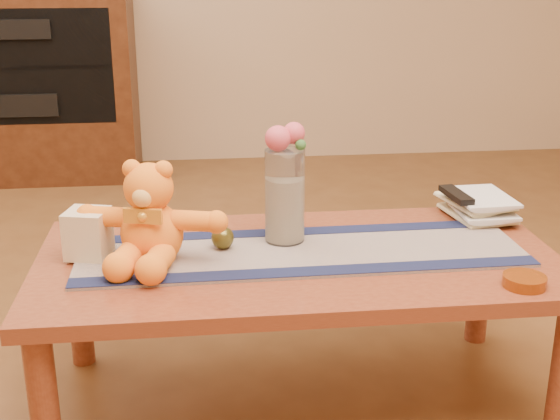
{
  "coord_description": "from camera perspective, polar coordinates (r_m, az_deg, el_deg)",
  "views": [
    {
      "loc": [
        -0.26,
        -1.85,
        1.21
      ],
      "look_at": [
        -0.05,
        0.0,
        0.58
      ],
      "focal_mm": 47.94,
      "sensor_mm": 36.0,
      "label": 1
    }
  ],
  "objects": [
    {
      "name": "book_bottom",
      "position": [
        2.34,
        13.05,
        -0.53
      ],
      "size": [
        0.2,
        0.24,
        0.02
      ],
      "primitive_type": "imported",
      "rotation": [
        0.0,
        0.0,
        0.15
      ],
      "color": "beige",
      "rests_on": "coffee_table_top"
    },
    {
      "name": "rose_right",
      "position": [
        2.02,
        1.07,
        5.89
      ],
      "size": [
        0.06,
        0.06,
        0.06
      ],
      "primitive_type": "sphere",
      "color": "#CF495A",
      "rests_on": "glass_vase"
    },
    {
      "name": "leaf_sprig",
      "position": [
        2.0,
        1.59,
        4.99
      ],
      "size": [
        0.03,
        0.03,
        0.03
      ],
      "primitive_type": "sphere",
      "color": "#33662D",
      "rests_on": "glass_vase"
    },
    {
      "name": "book_upper",
      "position": [
        2.32,
        12.96,
        0.37
      ],
      "size": [
        0.21,
        0.25,
        0.02
      ],
      "primitive_type": "imported",
      "rotation": [
        0.0,
        0.0,
        0.2
      ],
      "color": "beige",
      "rests_on": "book_lower"
    },
    {
      "name": "media_cabinet",
      "position": [
        4.48,
        -18.82,
        9.26
      ],
      "size": [
        1.2,
        0.5,
        1.1
      ],
      "primitive_type": "cube",
      "color": "#32170B",
      "rests_on": "floor"
    },
    {
      "name": "amber_dish",
      "position": [
        1.92,
        18.14,
        -5.18
      ],
      "size": [
        0.13,
        0.13,
        0.03
      ],
      "primitive_type": "cylinder",
      "rotation": [
        0.0,
        0.0,
        0.29
      ],
      "color": "#BF5914",
      "rests_on": "coffee_table_top"
    },
    {
      "name": "bronze_ball",
      "position": [
        2.04,
        -4.4,
        -2.12
      ],
      "size": [
        0.07,
        0.07,
        0.06
      ],
      "primitive_type": "sphere",
      "rotation": [
        0.0,
        0.0,
        -0.08
      ],
      "color": "#484318",
      "rests_on": "persian_runner"
    },
    {
      "name": "glass_vase",
      "position": [
        2.06,
        0.37,
        1.08
      ],
      "size": [
        0.11,
        0.11,
        0.26
      ],
      "primitive_type": "cylinder",
      "color": "silver",
      "rests_on": "persian_runner"
    },
    {
      "name": "candle_wick",
      "position": [
        2.01,
        -14.59,
        0.11
      ],
      "size": [
        0.0,
        0.0,
        0.01
      ],
      "primitive_type": "cylinder",
      "rotation": [
        0.0,
        0.0,
        -0.24
      ],
      "color": "black",
      "rests_on": "pillar_candle"
    },
    {
      "name": "stereo_upper",
      "position": [
        4.32,
        -19.6,
        13.0
      ],
      "size": [
        0.42,
        0.28,
        0.1
      ],
      "primitive_type": "cube",
      "color": "black",
      "rests_on": "media_cabinet"
    },
    {
      "name": "cabinet_cavity",
      "position": [
        4.24,
        -19.61,
        10.2
      ],
      "size": [
        1.02,
        0.03,
        0.61
      ],
      "primitive_type": "cube",
      "color": "black",
      "rests_on": "media_cabinet"
    },
    {
      "name": "book_lower",
      "position": [
        2.33,
        13.24,
        -0.11
      ],
      "size": [
        0.17,
        0.23,
        0.02
      ],
      "primitive_type": "imported",
      "rotation": [
        0.0,
        0.0,
        0.01
      ],
      "color": "beige",
      "rests_on": "book_bottom"
    },
    {
      "name": "teddy_bear",
      "position": [
        1.96,
        -9.83,
        -0.24
      ],
      "size": [
        0.44,
        0.39,
        0.25
      ],
      "primitive_type": null,
      "rotation": [
        0.0,
        0.0,
        -0.26
      ],
      "color": "orange",
      "rests_on": "persian_runner"
    },
    {
      "name": "coffee_table_top",
      "position": [
        2.03,
        1.41,
        -3.97
      ],
      "size": [
        1.4,
        0.7,
        0.04
      ],
      "primitive_type": "cube",
      "color": "maroon",
      "rests_on": "floor"
    },
    {
      "name": "tv_remote",
      "position": [
        2.3,
        13.29,
        1.14
      ],
      "size": [
        0.06,
        0.16,
        0.02
      ],
      "primitive_type": "cube",
      "rotation": [
        0.0,
        0.0,
        0.1
      ],
      "color": "black",
      "rests_on": "book_top"
    },
    {
      "name": "pillar_candle",
      "position": [
        2.03,
        -14.44,
        -1.74
      ],
      "size": [
        0.13,
        0.13,
        0.13
      ],
      "primitive_type": "cube",
      "rotation": [
        0.0,
        0.0,
        -0.24
      ],
      "color": "beige",
      "rests_on": "persian_runner"
    },
    {
      "name": "potpourri_fill",
      "position": [
        2.07,
        0.36,
        0.05
      ],
      "size": [
        0.09,
        0.09,
        0.18
      ],
      "primitive_type": "cylinder",
      "color": "beige",
      "rests_on": "glass_vase"
    },
    {
      "name": "blue_flower_side",
      "position": [
        2.03,
        -0.54,
        5.25
      ],
      "size": [
        0.04,
        0.04,
        0.04
      ],
      "primitive_type": "sphere",
      "color": "#4F4FAC",
      "rests_on": "glass_vase"
    },
    {
      "name": "floor",
      "position": [
        2.23,
        1.32,
        -14.23
      ],
      "size": [
        5.5,
        5.5,
        0.0
      ],
      "primitive_type": "plane",
      "color": "brown",
      "rests_on": "ground"
    },
    {
      "name": "runner_border_far",
      "position": [
        2.16,
        1.08,
        -1.65
      ],
      "size": [
        1.2,
        0.07,
        0.0
      ],
      "primitive_type": "cube",
      "rotation": [
        0.0,
        0.0,
        0.01
      ],
      "color": "#13193A",
      "rests_on": "persian_runner"
    },
    {
      "name": "book_top",
      "position": [
        2.32,
        13.27,
        0.79
      ],
      "size": [
        0.17,
        0.23,
        0.02
      ],
      "primitive_type": "imported",
      "rotation": [
        0.0,
        0.0,
        0.04
      ],
      "color": "beige",
      "rests_on": "book_upper"
    },
    {
      "name": "rose_left",
      "position": [
        2.0,
        -0.16,
        5.48
      ],
      "size": [
        0.07,
        0.07,
        0.07
      ],
      "primitive_type": "sphere",
      "color": "#CF495A",
      "rests_on": "glass_vase"
    },
    {
      "name": "runner_border_near",
      "position": [
        1.89,
        2.32,
        -4.69
      ],
      "size": [
        1.2,
        0.07,
        0.0
      ],
      "primitive_type": "cube",
      "rotation": [
        0.0,
        0.0,
        0.01
      ],
      "color": "#13193A",
      "rests_on": "persian_runner"
    },
    {
      "name": "stereo_lower",
      "position": [
        4.37,
        -19.03,
        7.84
      ],
      "size": [
        0.42,
        0.28,
        0.12
      ],
      "primitive_type": "cube",
      "color": "black",
      "rests_on": "media_cabinet"
    },
    {
      "name": "table_leg_fl",
      "position": [
        1.89,
        -17.54,
        -14.35
      ],
      "size": [
        0.07,
        0.07,
        0.41
      ],
      "primitive_type": "cylinder",
      "color": "maroon",
      "rests_on": "floor"
    },
    {
      "name": "blue_flower_back",
      "position": [
        2.05,
        0.54,
        5.6
      ],
      "size": [
        0.04,
        0.04,
        0.04
      ],
      "primitive_type": "sphere",
      "color": "#4F4FAC",
      "rests_on": "glass_vase"
    },
    {
      "name": "table_leg_bl",
      "position": [
        2.39,
        -15.1,
        -6.82
      ],
      "size": [
        0.07,
        0.07,
        0.41
      ],
      "primitive_type": "cylinder",
      "color": "maroon",
      "rests_on": "floor"
    },
    {
      "name": "cabinet_shelf",
      "position": [
        4.32,
        -19.37,
        10.37
      ],
      "size": [
        1.02,
        0.2,
        0.02
      ],
      "primitive_type": "cube",
      "color": "#32170B",
      "rests_on": "media_cabinet"
    },
    {
      "name": "table_leg_br",
      "position": [
        2.53,
        15.0,
        -5.38
      ],
      "size": [
        0.07,
        0.07,
        0.41
      ],
      "primitive_type": "cylinder",
      "color": "maroon",
      "rests_on": "floor"
    },
    {
      "name": "persian_runner",
      "position": [
        2.03,
        1.66,
        -3.2
      ],
      "size": [
        1.2,
        0.36,
        0.01
      ],
      "primitive_type": "cube",
      "rotation": [
        0.0,
        0.0,
        0.01
      ],
      "color": "#1E1B4D",
      "rests_on": "coffee_table_top"
    }
  ]
}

